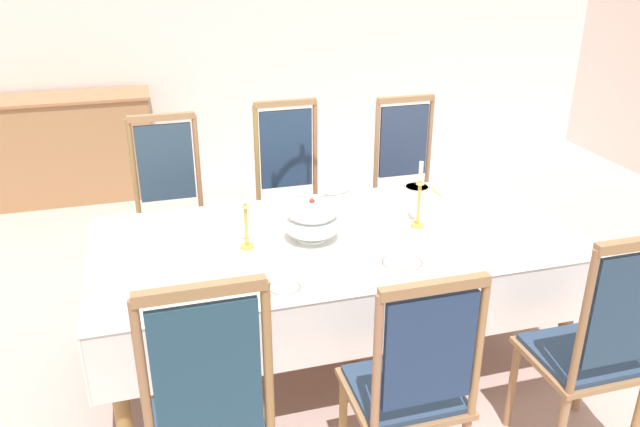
{
  "coord_description": "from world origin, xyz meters",
  "views": [
    {
      "loc": [
        -0.87,
        -2.87,
        2.15
      ],
      "look_at": [
        -0.11,
        -0.19,
        0.92
      ],
      "focal_mm": 35.83,
      "sensor_mm": 36.0,
      "label": 1
    }
  ],
  "objects_px": {
    "chair_north_a": "(171,208)",
    "bowl_near_left": "(285,289)",
    "candlestick_east": "(419,201)",
    "sideboard": "(68,148)",
    "dining_table": "(335,250)",
    "candlestick_west": "(246,223)",
    "bowl_far_left": "(402,265)",
    "spoon_secondary": "(432,189)",
    "bowl_near_right": "(417,189)",
    "chair_north_c": "(408,182)",
    "spoon_primary": "(261,291)",
    "soup_tureen": "(312,220)",
    "chair_south_a": "(209,417)",
    "chair_south_b": "(411,385)",
    "chair_south_c": "(595,346)",
    "chair_north_b": "(291,193)"
  },
  "relations": [
    {
      "from": "chair_north_a",
      "to": "chair_south_b",
      "type": "bearing_deg",
      "value": 111.55
    },
    {
      "from": "spoon_secondary",
      "to": "sideboard",
      "type": "xyz_separation_m",
      "value": [
        -2.26,
        2.38,
        -0.29
      ]
    },
    {
      "from": "dining_table",
      "to": "chair_south_a",
      "type": "height_order",
      "value": "chair_south_a"
    },
    {
      "from": "candlestick_west",
      "to": "bowl_near_right",
      "type": "height_order",
      "value": "candlestick_west"
    },
    {
      "from": "dining_table",
      "to": "spoon_secondary",
      "type": "bearing_deg",
      "value": 31.64
    },
    {
      "from": "chair_south_a",
      "to": "bowl_far_left",
      "type": "height_order",
      "value": "chair_south_a"
    },
    {
      "from": "dining_table",
      "to": "candlestick_west",
      "type": "xyz_separation_m",
      "value": [
        -0.45,
        0.0,
        0.21
      ]
    },
    {
      "from": "dining_table",
      "to": "sideboard",
      "type": "bearing_deg",
      "value": 117.99
    },
    {
      "from": "chair_south_a",
      "to": "candlestick_west",
      "type": "relative_size",
      "value": 3.55
    },
    {
      "from": "chair_north_b",
      "to": "bowl_far_left",
      "type": "height_order",
      "value": "chair_north_b"
    },
    {
      "from": "chair_north_a",
      "to": "bowl_near_left",
      "type": "bearing_deg",
      "value": 105.39
    },
    {
      "from": "chair_north_c",
      "to": "spoon_secondary",
      "type": "xyz_separation_m",
      "value": [
        -0.08,
        -0.51,
        0.16
      ]
    },
    {
      "from": "candlestick_west",
      "to": "spoon_primary",
      "type": "height_order",
      "value": "candlestick_west"
    },
    {
      "from": "dining_table",
      "to": "chair_north_b",
      "type": "bearing_deg",
      "value": 89.7
    },
    {
      "from": "spoon_primary",
      "to": "sideboard",
      "type": "relative_size",
      "value": 0.12
    },
    {
      "from": "dining_table",
      "to": "bowl_near_right",
      "type": "bearing_deg",
      "value": 34.32
    },
    {
      "from": "chair_south_a",
      "to": "soup_tureen",
      "type": "relative_size",
      "value": 4.27
    },
    {
      "from": "dining_table",
      "to": "sideboard",
      "type": "height_order",
      "value": "sideboard"
    },
    {
      "from": "spoon_secondary",
      "to": "sideboard",
      "type": "bearing_deg",
      "value": 134.72
    },
    {
      "from": "chair_south_c",
      "to": "chair_north_c",
      "type": "height_order",
      "value": "chair_north_c"
    },
    {
      "from": "chair_north_c",
      "to": "spoon_primary",
      "type": "xyz_separation_m",
      "value": [
        -1.29,
        -1.41,
        0.16
      ]
    },
    {
      "from": "soup_tureen",
      "to": "bowl_far_left",
      "type": "xyz_separation_m",
      "value": [
        0.31,
        -0.41,
        -0.09
      ]
    },
    {
      "from": "chair_north_b",
      "to": "candlestick_west",
      "type": "xyz_separation_m",
      "value": [
        -0.45,
        -0.98,
        0.28
      ]
    },
    {
      "from": "candlestick_west",
      "to": "candlestick_east",
      "type": "xyz_separation_m",
      "value": [
        0.9,
        0.0,
        0.01
      ]
    },
    {
      "from": "bowl_near_right",
      "to": "bowl_far_left",
      "type": "distance_m",
      "value": 0.96
    },
    {
      "from": "chair_north_b",
      "to": "bowl_far_left",
      "type": "xyz_separation_m",
      "value": [
        0.19,
        -1.39,
        0.17
      ]
    },
    {
      "from": "chair_north_c",
      "to": "candlestick_west",
      "type": "height_order",
      "value": "chair_north_c"
    },
    {
      "from": "chair_north_a",
      "to": "spoon_secondary",
      "type": "xyz_separation_m",
      "value": [
        1.51,
        -0.51,
        0.16
      ]
    },
    {
      "from": "candlestick_east",
      "to": "bowl_far_left",
      "type": "height_order",
      "value": "candlestick_east"
    },
    {
      "from": "dining_table",
      "to": "chair_south_b",
      "type": "distance_m",
      "value": 0.98
    },
    {
      "from": "spoon_primary",
      "to": "chair_south_b",
      "type": "bearing_deg",
      "value": -39.34
    },
    {
      "from": "candlestick_west",
      "to": "sideboard",
      "type": "bearing_deg",
      "value": 110.48
    },
    {
      "from": "candlestick_east",
      "to": "sideboard",
      "type": "distance_m",
      "value": 3.48
    },
    {
      "from": "chair_south_a",
      "to": "bowl_near_right",
      "type": "bearing_deg",
      "value": 45.25
    },
    {
      "from": "soup_tureen",
      "to": "candlestick_east",
      "type": "xyz_separation_m",
      "value": [
        0.57,
        0.0,
        0.04
      ]
    },
    {
      "from": "chair_north_a",
      "to": "sideboard",
      "type": "xyz_separation_m",
      "value": [
        -0.75,
        1.87,
        -0.13
      ]
    },
    {
      "from": "chair_south_c",
      "to": "spoon_primary",
      "type": "bearing_deg",
      "value": 157.3
    },
    {
      "from": "dining_table",
      "to": "candlestick_east",
      "type": "distance_m",
      "value": 0.5
    },
    {
      "from": "candlestick_east",
      "to": "bowl_near_right",
      "type": "xyz_separation_m",
      "value": [
        0.19,
        0.44,
        -0.12
      ]
    },
    {
      "from": "candlestick_west",
      "to": "bowl_far_left",
      "type": "xyz_separation_m",
      "value": [
        0.64,
        -0.41,
        -0.11
      ]
    },
    {
      "from": "dining_table",
      "to": "bowl_far_left",
      "type": "height_order",
      "value": "bowl_far_left"
    },
    {
      "from": "bowl_near_right",
      "to": "chair_north_a",
      "type": "bearing_deg",
      "value": 158.94
    },
    {
      "from": "spoon_secondary",
      "to": "chair_north_a",
      "type": "bearing_deg",
      "value": 162.47
    },
    {
      "from": "chair_south_c",
      "to": "bowl_near_right",
      "type": "height_order",
      "value": "chair_south_c"
    },
    {
      "from": "chair_south_c",
      "to": "bowl_far_left",
      "type": "xyz_separation_m",
      "value": [
        -0.64,
        0.57,
        0.18
      ]
    },
    {
      "from": "dining_table",
      "to": "spoon_primary",
      "type": "relative_size",
      "value": 13.5
    },
    {
      "from": "chair_north_b",
      "to": "soup_tureen",
      "type": "distance_m",
      "value": 1.02
    },
    {
      "from": "soup_tureen",
      "to": "spoon_secondary",
      "type": "relative_size",
      "value": 1.57
    },
    {
      "from": "bowl_far_left",
      "to": "bowl_near_right",
      "type": "bearing_deg",
      "value": 62.12
    },
    {
      "from": "chair_south_c",
      "to": "bowl_near_left",
      "type": "distance_m",
      "value": 1.31
    }
  ]
}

